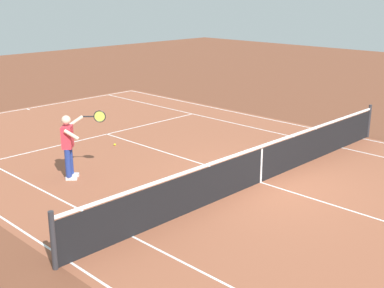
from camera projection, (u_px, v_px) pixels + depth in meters
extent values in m
plane|color=brown|center=(260.00, 182.00, 12.67)|extent=(60.00, 60.00, 0.00)
cube|color=#935138|center=(260.00, 182.00, 12.67)|extent=(24.20, 11.40, 0.00)
cube|color=white|center=(26.00, 109.00, 20.65)|extent=(0.05, 11.00, 0.01)
cube|color=white|center=(363.00, 139.00, 16.42)|extent=(23.80, 0.05, 0.01)
cube|color=white|center=(71.00, 262.00, 8.91)|extent=(23.80, 0.05, 0.01)
cube|color=white|center=(342.00, 148.00, 15.47)|extent=(23.80, 0.05, 0.01)
cube|color=white|center=(132.00, 236.00, 9.86)|extent=(23.80, 0.05, 0.01)
cube|color=white|center=(107.00, 134.00, 16.96)|extent=(0.05, 8.22, 0.01)
cube|color=white|center=(260.00, 182.00, 12.66)|extent=(12.80, 0.05, 0.01)
cube|color=white|center=(28.00, 109.00, 20.55)|extent=(0.30, 0.05, 0.01)
cylinder|color=#2D2D33|center=(369.00, 121.00, 16.47)|extent=(0.10, 0.10, 1.08)
cylinder|color=#2D2D33|center=(53.00, 241.00, 8.55)|extent=(0.10, 0.10, 1.08)
cube|color=black|center=(261.00, 166.00, 12.54)|extent=(0.02, 11.60, 0.88)
cube|color=white|center=(262.00, 146.00, 12.39)|extent=(0.04, 11.60, 0.06)
cube|color=white|center=(261.00, 166.00, 12.54)|extent=(0.04, 0.06, 0.88)
cylinder|color=navy|center=(68.00, 163.00, 12.70)|extent=(0.15, 0.15, 0.74)
cube|color=white|center=(72.00, 178.00, 12.82)|extent=(0.27, 0.28, 0.09)
cylinder|color=navy|center=(70.00, 160.00, 12.93)|extent=(0.15, 0.15, 0.74)
cube|color=white|center=(73.00, 175.00, 13.05)|extent=(0.27, 0.28, 0.09)
cube|color=#E03342|center=(67.00, 137.00, 12.63)|extent=(0.44, 0.44, 0.56)
sphere|color=beige|center=(66.00, 120.00, 12.51)|extent=(0.23, 0.23, 0.23)
cylinder|color=beige|center=(72.00, 135.00, 12.33)|extent=(0.41, 0.27, 0.26)
cylinder|color=beige|center=(76.00, 121.00, 12.81)|extent=(0.26, 0.41, 0.30)
cylinder|color=#232326|center=(88.00, 116.00, 12.84)|extent=(0.22, 0.23, 0.04)
torus|color=#232326|center=(100.00, 116.00, 12.85)|extent=(0.24, 0.24, 0.31)
cylinder|color=#C6D84C|center=(100.00, 116.00, 12.85)|extent=(0.19, 0.20, 0.27)
sphere|color=#CCE01E|center=(115.00, 145.00, 15.69)|extent=(0.07, 0.07, 0.07)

